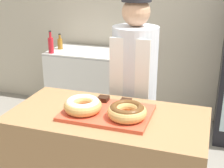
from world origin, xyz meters
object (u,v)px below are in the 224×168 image
brownie_back_left (103,99)px  brownie_back_right (126,102)px  donut_chocolate_glaze (127,111)px  donut_light_glaze (83,105)px  bottle_amber (60,43)px  chest_freezer (90,84)px  bottle_red (51,45)px  serving_tray (107,113)px  baker_person (134,91)px

brownie_back_left → brownie_back_right: 0.17m
brownie_back_right → donut_chocolate_glaze: bearing=-72.0°
donut_light_glaze → brownie_back_left: (0.07, 0.21, -0.03)m
brownie_back_right → bottle_amber: 2.07m
donut_chocolate_glaze → bottle_amber: 2.27m
brownie_back_right → brownie_back_left: bearing=180.0°
brownie_back_right → chest_freezer: brownie_back_right is taller
donut_light_glaze → bottle_red: bearing=125.1°
serving_tray → bottle_red: size_ratio=2.12×
donut_light_glaze → bottle_amber: 2.10m
serving_tray → donut_chocolate_glaze: donut_chocolate_glaze is taller
brownie_back_left → baker_person: 0.46m
donut_chocolate_glaze → serving_tray: bearing=160.1°
donut_chocolate_glaze → bottle_red: size_ratio=0.92×
serving_tray → donut_chocolate_glaze: bearing=-19.9°
serving_tray → donut_light_glaze: 0.17m
serving_tray → brownie_back_left: 0.18m
serving_tray → bottle_red: 1.97m
donut_light_glaze → bottle_red: (-1.10, 1.57, -0.02)m
brownie_back_right → baker_person: 0.45m
brownie_back_right → bottle_red: 1.91m
serving_tray → chest_freezer: (-0.86, 1.76, -0.50)m
chest_freezer → bottle_red: bottle_red is taller
bottle_amber → donut_light_glaze: bearing=-58.6°
donut_chocolate_glaze → chest_freezer: bearing=119.1°
donut_light_glaze → brownie_back_left: 0.22m
serving_tray → baker_person: 0.59m
donut_chocolate_glaze → brownie_back_left: 0.31m
brownie_back_right → bottle_amber: bearing=130.0°
donut_light_glaze → baker_person: (0.18, 0.65, -0.12)m
donut_light_glaze → chest_freezer: size_ratio=0.25×
serving_tray → donut_chocolate_glaze: 0.17m
donut_light_glaze → donut_chocolate_glaze: (0.30, 0.00, 0.00)m
brownie_back_left → chest_freezer: bearing=115.8°
serving_tray → brownie_back_right: brownie_back_right is taller
donut_chocolate_glaze → brownie_back_right: donut_chocolate_glaze is taller
donut_light_glaze → chest_freezer: bearing=111.4°
serving_tray → bottle_amber: (-1.25, 1.74, 0.01)m
serving_tray → baker_person: size_ratio=0.34×
bottle_red → bottle_amber: size_ratio=1.38×
donut_chocolate_glaze → bottle_red: (-1.40, 1.57, -0.02)m
brownie_back_left → baker_person: (0.11, 0.44, -0.09)m
donut_chocolate_glaze → brownie_back_right: bearing=108.0°
bottle_red → bottle_amber: bottle_red is taller
baker_person → chest_freezer: bearing=127.3°
chest_freezer → donut_chocolate_glaze: bearing=-60.9°
donut_chocolate_glaze → baker_person: baker_person is taller
bottle_amber → bottle_red: bearing=-91.2°
bottle_red → chest_freezer: bearing=32.0°
donut_light_glaze → bottle_amber: bottle_amber is taller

